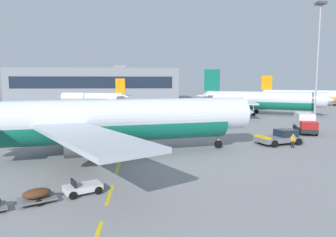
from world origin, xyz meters
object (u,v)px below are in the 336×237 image
pushback_tug (281,137)px  airliner_far_center (300,96)px  airliner_far_right (93,98)px  catering_truck (305,123)px  airliner_foreground (115,120)px  fuel_service_truck (16,123)px  apron_light_mast_far (318,48)px  ground_crew_worker (293,140)px  baggage_train (12,200)px  airliner_mid_left (261,100)px

pushback_tug → airliner_far_center: airliner_far_center is taller
airliner_far_right → catering_truck: (42.32, -54.68, -1.37)m
airliner_foreground → pushback_tug: airliner_foreground is taller
airliner_far_center → fuel_service_truck: size_ratio=3.98×
apron_light_mast_far → catering_truck: bearing=-124.4°
catering_truck → apron_light_mast_far: (10.57, 15.44, 13.57)m
airliner_far_right → fuel_service_truck: size_ratio=3.55×
airliner_far_center → ground_crew_worker: (-37.56, -69.20, -2.45)m
airliner_far_center → airliner_far_right: (-72.37, -3.56, -0.43)m
ground_crew_worker → catering_truck: bearing=55.6°
fuel_service_truck → ground_crew_worker: size_ratio=4.14×
apron_light_mast_far → fuel_service_truck: bearing=-167.8°
pushback_tug → fuel_service_truck: fuel_service_truck is taller
pushback_tug → ground_crew_worker: size_ratio=3.77×
airliner_far_right → baggage_train: bearing=-84.3°
airliner_foreground → catering_truck: 31.70m
airliner_mid_left → baggage_train: size_ratio=2.86×
airliner_foreground → ground_crew_worker: bearing=5.1°
airliner_mid_left → fuel_service_truck: airliner_mid_left is taller
baggage_train → airliner_far_right: bearing=95.7°
apron_light_mast_far → ground_crew_worker: bearing=-124.4°
airliner_far_center → catering_truck: bearing=-117.3°
pushback_tug → airliner_mid_left: bearing=72.5°
airliner_far_center → catering_truck: size_ratio=3.87×
ground_crew_worker → baggage_train: bearing=-149.2°
baggage_train → airliner_far_center: bearing=53.0°
airliner_far_center → apron_light_mast_far: 48.48m
pushback_tug → baggage_train: pushback_tug is taller
airliner_far_right → catering_truck: bearing=-52.3°
pushback_tug → catering_truck: 11.60m
pushback_tug → apron_light_mast_far: apron_light_mast_far is taller
ground_crew_worker → apron_light_mast_far: 35.01m
airliner_far_center → baggage_train: bearing=-127.0°
airliner_mid_left → apron_light_mast_far: size_ratio=1.28×
fuel_service_truck → ground_crew_worker: fuel_service_truck is taller
pushback_tug → airliner_far_center: bearing=60.3°
airliner_mid_left → airliner_far_center: (26.68, 30.84, -0.28)m
catering_truck → airliner_far_center: bearing=62.7°
airliner_far_right → airliner_mid_left: bearing=-30.8°
fuel_service_truck → apron_light_mast_far: bearing=12.2°
pushback_tug → ground_crew_worker: bearing=-80.7°
airliner_far_center → baggage_train: size_ratio=2.63×
airliner_mid_left → fuel_service_truck: (-49.42, -24.17, -2.08)m
baggage_train → airliner_foreground: bearing=69.3°
fuel_service_truck → ground_crew_worker: (38.55, -14.20, -0.65)m
airliner_mid_left → ground_crew_worker: airliner_mid_left is taller
airliner_far_center → fuel_service_truck: 93.92m
airliner_foreground → airliner_far_right: airliner_foreground is taller
airliner_mid_left → apron_light_mast_far: apron_light_mast_far is taller
airliner_far_center → baggage_train: (-64.22, -85.10, -2.91)m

